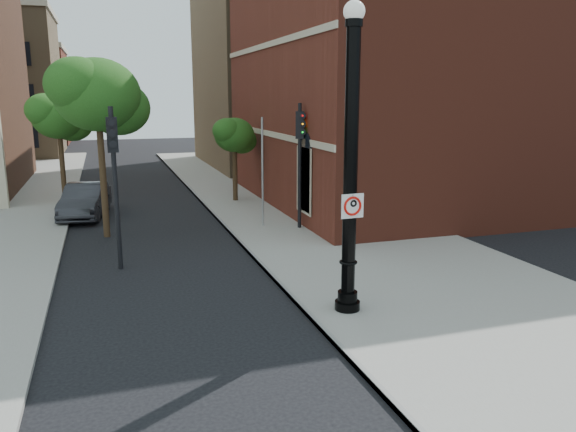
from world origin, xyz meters
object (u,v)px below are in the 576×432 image
object	(u,v)px
no_parking_sign	(353,206)
traffic_signal_right	(300,146)
traffic_signal_left	(114,161)
lamppost	(350,178)
parked_car	(85,201)

from	to	relation	value
no_parking_sign	traffic_signal_right	world-z (taller)	traffic_signal_right
traffic_signal_left	no_parking_sign	bearing A→B (deg)	-49.57
lamppost	parked_car	xyz separation A→B (m)	(-6.37, 13.86, -2.64)
lamppost	traffic_signal_left	xyz separation A→B (m)	(-5.18, 5.54, -0.04)
no_parking_sign	parked_car	world-z (taller)	no_parking_sign
traffic_signal_left	traffic_signal_right	world-z (taller)	traffic_signal_right
lamppost	no_parking_sign	bearing A→B (deg)	-93.37
no_parking_sign	traffic_signal_left	size ratio (longest dim) A/B	0.12
no_parking_sign	parked_car	size ratio (longest dim) A/B	0.13
no_parking_sign	traffic_signal_left	bearing A→B (deg)	128.19
parked_car	traffic_signal_right	size ratio (longest dim) A/B	0.90
no_parking_sign	parked_car	xyz separation A→B (m)	(-6.36, 14.05, -2.01)
traffic_signal_left	traffic_signal_right	xyz separation A→B (m)	(6.93, 3.03, 0.02)
lamppost	traffic_signal_right	xyz separation A→B (m)	(1.75, 8.56, -0.02)
lamppost	traffic_signal_right	size ratio (longest dim) A/B	1.47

